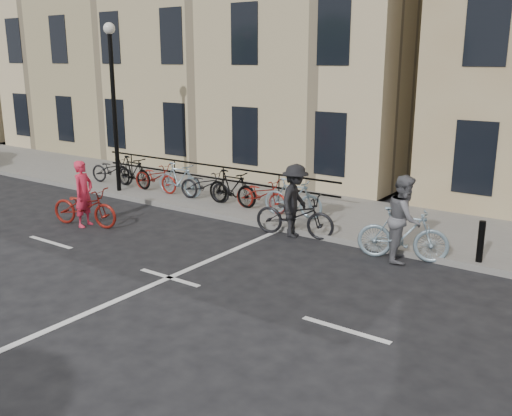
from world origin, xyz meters
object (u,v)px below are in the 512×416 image
Objects in this scene: cyclist_pink at (84,204)px; cyclist_dark at (295,208)px; cyclist_grey at (404,226)px; lamp_post at (113,87)px.

cyclist_dark is at bearing -77.75° from cyclist_pink.
cyclist_dark is (-2.87, 0.10, -0.05)m from cyclist_grey.
cyclist_pink is 1.01× the size of cyclist_grey.
cyclist_pink is (2.03, -2.96, -2.87)m from lamp_post.
lamp_post reaches higher than cyclist_dark.
cyclist_dark reaches higher than cyclist_pink.
cyclist_grey is 2.87m from cyclist_dark.
lamp_post is 2.52× the size of cyclist_pink.
cyclist_grey is (9.96, -0.60, -2.71)m from lamp_post.
cyclist_grey is 0.95× the size of cyclist_dark.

